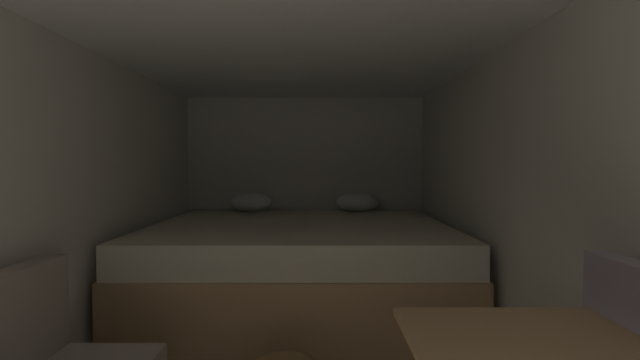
{
  "coord_description": "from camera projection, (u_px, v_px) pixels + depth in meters",
  "views": [
    {
      "loc": [
        0.17,
        -0.38,
        1.3
      ],
      "look_at": [
        0.17,
        2.62,
        1.18
      ],
      "focal_mm": 23.62,
      "sensor_mm": 36.0,
      "label": 1
    }
  ],
  "objects": [
    {
      "name": "wall_right",
      "position": [
        530.0,
        215.0,
        2.33
      ],
      "size": [
        0.05,
        4.8,
        2.03
      ],
      "primitive_type": "cube",
      "color": "silver",
      "rests_on": "ground"
    },
    {
      "name": "wall_left",
      "position": [
        48.0,
        215.0,
        2.33
      ],
      "size": [
        0.05,
        4.8,
        2.03
      ],
      "primitive_type": "cube",
      "color": "silver",
      "rests_on": "ground"
    },
    {
      "name": "ceiling_slab",
      "position": [
        288.0,
        25.0,
        2.29
      ],
      "size": [
        2.72,
        4.8,
        0.05
      ],
      "primitive_type": "cube",
      "color": "white",
      "rests_on": "wall_left"
    },
    {
      "name": "bed",
      "position": [
        300.0,
        267.0,
        3.67
      ],
      "size": [
        2.5,
        2.09,
        0.99
      ],
      "color": "tan",
      "rests_on": "ground"
    },
    {
      "name": "wall_back",
      "position": [
        304.0,
        188.0,
        4.75
      ],
      "size": [
        2.72,
        0.05,
        2.03
      ],
      "primitive_type": "cube",
      "color": "silver",
      "rests_on": "ground"
    }
  ]
}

